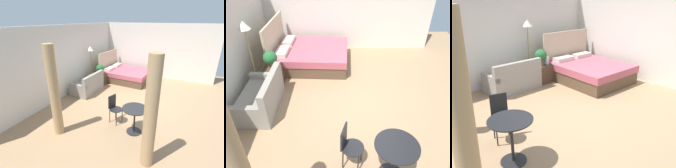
# 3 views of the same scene
# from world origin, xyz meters

# --- Properties ---
(ground_plane) EXTENTS (9.28, 8.71, 0.02)m
(ground_plane) POSITION_xyz_m (0.00, 0.00, -0.01)
(ground_plane) COLOR #9E7A56
(wall_back) EXTENTS (9.28, 0.12, 2.79)m
(wall_back) POSITION_xyz_m (0.00, 2.86, 1.39)
(wall_back) COLOR silver
(wall_back) RESTS_ON ground
(wall_right) EXTENTS (0.12, 5.71, 2.79)m
(wall_right) POSITION_xyz_m (3.14, 0.00, 1.39)
(wall_right) COLOR silver
(wall_right) RESTS_ON ground
(bed) EXTENTS (1.94, 2.32, 1.40)m
(bed) POSITION_xyz_m (1.91, 1.24, 0.31)
(bed) COLOR brown
(bed) RESTS_ON ground
(couch) EXTENTS (1.45, 0.82, 0.86)m
(couch) POSITION_xyz_m (-0.21, 2.13, 0.29)
(couch) COLOR gray
(couch) RESTS_ON ground
(nightstand) EXTENTS (0.53, 0.44, 0.54)m
(nightstand) POSITION_xyz_m (0.83, 2.08, 0.27)
(nightstand) COLOR #473323
(nightstand) RESTS_ON ground
(potted_plant) EXTENTS (0.35, 0.35, 0.48)m
(potted_plant) POSITION_xyz_m (0.73, 2.07, 0.82)
(potted_plant) COLOR brown
(potted_plant) RESTS_ON nightstand
(vase) EXTENTS (0.14, 0.14, 0.21)m
(vase) POSITION_xyz_m (0.95, 2.08, 0.65)
(vase) COLOR silver
(vase) RESTS_ON nightstand
(floor_lamp) EXTENTS (0.30, 0.30, 1.83)m
(floor_lamp) POSITION_xyz_m (0.60, 2.48, 1.50)
(floor_lamp) COLOR #99844C
(floor_lamp) RESTS_ON ground
(balcony_table) EXTENTS (0.70, 0.70, 0.76)m
(balcony_table) POSITION_xyz_m (-1.97, -0.54, 0.53)
(balcony_table) COLOR black
(balcony_table) RESTS_ON ground
(cafe_chair_near_window) EXTENTS (0.48, 0.48, 0.86)m
(cafe_chair_near_window) POSITION_xyz_m (-1.74, 0.19, 0.52)
(cafe_chair_near_window) COLOR black
(cafe_chair_near_window) RESTS_ON ground
(curtain_left) EXTENTS (0.27, 0.27, 2.46)m
(curtain_left) POSITION_xyz_m (-2.89, -1.13, 1.23)
(curtain_left) COLOR tan
(curtain_left) RESTS_ON ground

